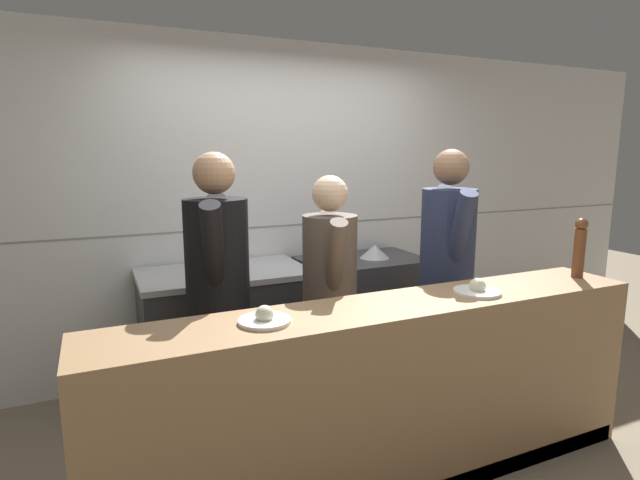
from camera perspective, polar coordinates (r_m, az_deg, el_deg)
name	(u,v)px	position (r m, az deg, el deg)	size (l,w,h in m)	color
ground_plane	(381,456)	(3.18, 6.93, -23.30)	(14.00, 14.00, 0.00)	#7F705B
wall_back_tiled	(284,207)	(4.10, -4.17, 3.82)	(8.00, 0.06, 2.60)	white
oven_range	(226,332)	(3.74, -10.73, -10.24)	(1.18, 0.71, 0.91)	#38383D
prep_counter	(362,312)	(4.14, 4.85, -8.25)	(0.98, 0.65, 0.90)	#38383D
pass_counter	(389,396)	(2.73, 7.92, -17.30)	(2.96, 0.45, 0.99)	#93704C
stock_pot	(223,255)	(3.54, -11.03, -1.70)	(0.24, 0.24, 0.23)	beige
mixing_bowl_steel	(375,251)	(4.04, 6.27, -1.31)	(0.24, 0.24, 0.11)	#B7BABF
plated_dish_main	(265,319)	(2.26, -6.36, -8.91)	(0.24, 0.24, 0.08)	white
plated_dish_appetiser	(477,290)	(2.83, 17.53, -5.44)	(0.25, 0.25, 0.09)	white
pepper_mill	(580,247)	(3.39, 27.54, -0.67)	(0.07, 0.07, 0.36)	brown
chef_head_cook	(218,291)	(2.89, -11.55, -5.68)	(0.44, 0.76, 1.74)	black
chef_sous	(330,294)	(3.03, 1.10, -6.19)	(0.41, 0.70, 1.61)	black
chef_line	(446,267)	(3.46, 14.26, -3.01)	(0.46, 0.76, 1.76)	black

